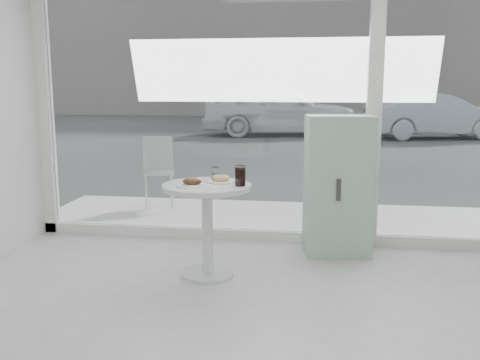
% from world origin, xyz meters
% --- Properties ---
extents(storefront, '(5.00, 0.14, 3.00)m').
position_xyz_m(storefront, '(0.07, 3.00, 1.71)').
color(storefront, white).
rests_on(storefront, ground).
extents(main_table, '(0.72, 0.72, 0.77)m').
position_xyz_m(main_table, '(-0.50, 1.90, 0.55)').
color(main_table, silver).
rests_on(main_table, ground).
extents(patio_deck, '(5.60, 1.60, 0.05)m').
position_xyz_m(patio_deck, '(0.00, 3.80, 0.03)').
color(patio_deck, white).
rests_on(patio_deck, ground).
extents(street, '(40.00, 24.00, 0.00)m').
position_xyz_m(street, '(0.00, 16.00, -0.00)').
color(street, '#333333').
rests_on(street, ground).
extents(far_building, '(40.00, 2.00, 8.00)m').
position_xyz_m(far_building, '(0.00, 25.00, 4.00)').
color(far_building, gray).
rests_on(far_building, ground).
extents(mint_cabinet, '(0.65, 0.48, 1.29)m').
position_xyz_m(mint_cabinet, '(0.57, 2.67, 0.65)').
color(mint_cabinet, '#99C4AE').
rests_on(mint_cabinet, ground).
extents(patio_chair, '(0.47, 0.47, 0.87)m').
position_xyz_m(patio_chair, '(-1.61, 4.18, 0.54)').
color(patio_chair, silver).
rests_on(patio_chair, patio_deck).
extents(car_white, '(4.90, 2.45, 1.60)m').
position_xyz_m(car_white, '(-0.82, 14.31, 0.80)').
color(car_white, silver).
rests_on(car_white, street).
extents(car_silver, '(4.21, 2.27, 1.32)m').
position_xyz_m(car_silver, '(3.73, 14.00, 0.66)').
color(car_silver, '#ABADB3').
rests_on(car_silver, street).
extents(plate_fritter, '(0.25, 0.25, 0.07)m').
position_xyz_m(plate_fritter, '(-0.60, 1.81, 0.80)').
color(plate_fritter, white).
rests_on(plate_fritter, main_table).
extents(plate_donut, '(0.25, 0.25, 0.06)m').
position_xyz_m(plate_donut, '(-0.41, 2.02, 0.79)').
color(plate_donut, white).
rests_on(plate_donut, main_table).
extents(water_tumbler_a, '(0.07, 0.07, 0.11)m').
position_xyz_m(water_tumbler_a, '(-0.47, 2.12, 0.82)').
color(water_tumbler_a, white).
rests_on(water_tumbler_a, main_table).
extents(water_tumbler_b, '(0.07, 0.07, 0.11)m').
position_xyz_m(water_tumbler_b, '(-0.48, 2.12, 0.82)').
color(water_tumbler_b, white).
rests_on(water_tumbler_b, main_table).
extents(cola_glass, '(0.08, 0.08, 0.16)m').
position_xyz_m(cola_glass, '(-0.22, 1.89, 0.85)').
color(cola_glass, white).
rests_on(cola_glass, main_table).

